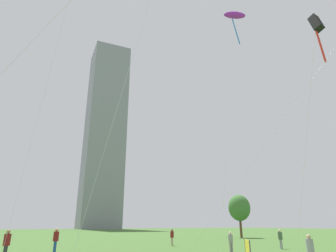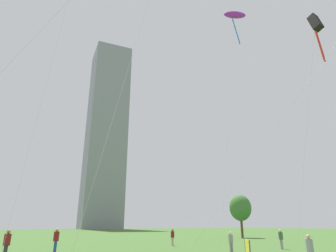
# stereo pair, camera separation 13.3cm
# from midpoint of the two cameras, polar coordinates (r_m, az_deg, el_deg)

# --- Properties ---
(person_standing_0) EXTENTS (0.36, 0.36, 1.64)m
(person_standing_0) POSITION_cam_midpoint_polar(r_m,az_deg,el_deg) (32.34, 0.68, -20.96)
(person_standing_0) COLOR tan
(person_standing_0) RESTS_ON ground
(person_standing_1) EXTENTS (0.35, 0.35, 1.58)m
(person_standing_1) POSITION_cam_midpoint_polar(r_m,az_deg,el_deg) (24.40, 12.16, -21.34)
(person_standing_1) COLOR gray
(person_standing_1) RESTS_ON ground
(person_standing_2) EXTENTS (0.40, 0.40, 1.81)m
(person_standing_2) POSITION_cam_midpoint_polar(r_m,az_deg,el_deg) (21.55, -29.50, -19.49)
(person_standing_2) COLOR #2D2D33
(person_standing_2) RESTS_ON ground
(person_standing_3) EXTENTS (0.41, 0.41, 1.83)m
(person_standing_3) POSITION_cam_midpoint_polar(r_m,az_deg,el_deg) (25.44, -21.49, -20.07)
(person_standing_3) COLOR #1E478C
(person_standing_3) RESTS_ON ground
(person_standing_4) EXTENTS (0.36, 0.36, 1.63)m
(person_standing_4) POSITION_cam_midpoint_polar(r_m,az_deg,el_deg) (17.42, 26.16, -21.00)
(person_standing_4) COLOR maroon
(person_standing_4) RESTS_ON ground
(person_standing_5) EXTENTS (0.37, 0.37, 1.68)m
(person_standing_5) POSITION_cam_midpoint_polar(r_m,az_deg,el_deg) (29.87, 21.24, -19.91)
(person_standing_5) COLOR gray
(person_standing_5) RESTS_ON ground
(kite_flying_3) EXTENTS (2.81, 5.47, 12.80)m
(kite_flying_3) POSITION_cam_midpoint_polar(r_m,az_deg,el_deg) (17.88, 27.12, 17.10)
(kite_flying_3) COLOR silver
(kite_flying_3) RESTS_ON ground
(kite_flying_6) EXTENTS (4.20, 2.12, 23.07)m
(kite_flying_6) POSITION_cam_midpoint_polar(r_m,az_deg,el_deg) (32.25, 12.91, 20.50)
(kite_flying_6) COLOR silver
(kite_flying_6) RESTS_ON ground
(park_tree_0) EXTENTS (3.68, 3.68, 7.00)m
(park_tree_0) POSITION_cam_midpoint_polar(r_m,az_deg,el_deg) (52.77, 13.87, -15.46)
(park_tree_0) COLOR brown
(park_tree_0) RESTS_ON ground
(distant_highrise_0) EXTENTS (20.76, 22.28, 94.34)m
(distant_highrise_0) POSITION_cam_midpoint_polar(r_m,az_deg,el_deg) (153.01, -12.49, -1.30)
(distant_highrise_0) COLOR gray
(distant_highrise_0) RESTS_ON ground
(event_banner) EXTENTS (1.99, 2.42, 1.16)m
(event_banner) POSITION_cam_midpoint_polar(r_m,az_deg,el_deg) (22.10, 15.29, -22.16)
(event_banner) COLOR #4C4C4C
(event_banner) RESTS_ON ground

